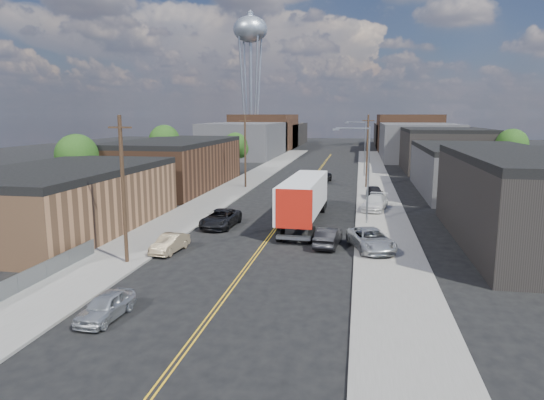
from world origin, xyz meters
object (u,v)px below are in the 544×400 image
at_px(car_left_c, 221,218).
at_px(car_right_lot_a, 371,239).
at_px(car_right_lot_b, 375,202).
at_px(water_tower, 250,35).
at_px(car_ahead_truck, 320,177).
at_px(car_left_b, 170,243).
at_px(car_left_a, 106,306).
at_px(car_right_lot_c, 375,192).
at_px(semi_truck, 306,196).
at_px(car_right_oncoming, 328,237).

xyz_separation_m(car_left_c, car_right_lot_a, (13.20, -5.71, 0.14)).
bearing_deg(car_left_c, car_right_lot_b, 38.59).
height_order(water_tower, car_left_c, water_tower).
xyz_separation_m(car_left_c, car_ahead_truck, (6.50, 30.55, 0.01)).
distance_m(car_left_b, car_ahead_truck, 39.86).
xyz_separation_m(water_tower, car_right_lot_a, (30.20, -94.00, -29.73)).
distance_m(car_left_a, car_left_c, 20.29).
bearing_deg(car_left_b, car_left_a, -76.96).
xyz_separation_m(car_right_lot_c, car_ahead_truck, (-7.59, 13.65, -0.10)).
bearing_deg(car_left_b, semi_truck, 59.83).
xyz_separation_m(car_left_b, car_ahead_truck, (7.90, 39.07, 0.13)).
relative_size(water_tower, car_right_lot_b, 6.91).
bearing_deg(car_left_a, car_left_c, 93.68).
xyz_separation_m(semi_truck, car_left_c, (-7.33, -3.31, -1.72)).
distance_m(car_left_b, car_right_lot_a, 14.87).
relative_size(car_right_oncoming, car_right_lot_b, 0.85).
relative_size(car_right_lot_b, car_ahead_truck, 0.93).
distance_m(car_left_c, car_right_lot_a, 14.38).
relative_size(car_right_oncoming, car_right_lot_c, 1.04).
xyz_separation_m(car_left_b, car_left_c, (1.40, 8.52, 0.12)).
bearing_deg(car_left_c, semi_truck, 27.56).
height_order(car_right_oncoming, car_ahead_truck, car_ahead_truck).
xyz_separation_m(car_right_lot_a, car_right_lot_b, (0.73, 15.58, 0.01)).
height_order(water_tower, car_right_lot_b, water_tower).
height_order(car_right_lot_b, car_right_lot_c, car_right_lot_b).
xyz_separation_m(semi_truck, car_left_b, (-8.73, -11.82, -1.84)).
height_order(water_tower, car_right_oncoming, water_tower).
relative_size(car_right_lot_a, car_right_lot_b, 1.04).
height_order(car_left_a, car_right_lot_b, car_right_lot_b).
xyz_separation_m(water_tower, semi_truck, (24.33, -84.98, -28.14)).
height_order(car_left_b, car_right_lot_c, car_right_lot_c).
height_order(car_left_c, car_right_lot_a, car_right_lot_a).
xyz_separation_m(car_right_oncoming, car_right_lot_a, (3.20, -0.84, 0.17)).
bearing_deg(car_right_lot_b, car_right_lot_a, -81.53).
relative_size(semi_truck, car_right_oncoming, 3.70).
bearing_deg(car_ahead_truck, car_left_c, -94.74).
bearing_deg(car_right_oncoming, car_right_lot_c, -94.38).
height_order(water_tower, car_right_lot_c, water_tower).
bearing_deg(semi_truck, car_left_c, -153.53).
distance_m(semi_truck, car_left_c, 8.22).
bearing_deg(water_tower, car_left_c, -79.10).
bearing_deg(car_left_a, car_right_oncoming, 60.72).
xyz_separation_m(semi_truck, car_right_lot_a, (5.87, -9.02, -1.58)).
xyz_separation_m(water_tower, car_left_c, (17.00, -88.29, -29.87)).
bearing_deg(car_right_oncoming, car_right_lot_b, -98.67).
height_order(car_right_oncoming, car_right_lot_a, car_right_lot_a).
bearing_deg(car_left_c, car_right_oncoming, -22.70).
distance_m(car_left_b, car_left_c, 8.63).
bearing_deg(car_left_a, semi_truck, 76.43).
relative_size(car_right_lot_a, car_ahead_truck, 0.97).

